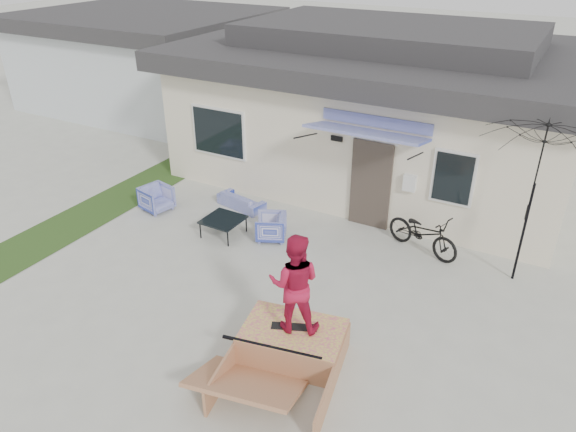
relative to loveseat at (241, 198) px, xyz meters
The scene contains 13 objects.
ground 4.36m from the loveseat, 60.62° to the right, with size 90.00×90.00×0.00m, color #AEAFA1.
grass_strip 3.56m from the loveseat, 149.67° to the right, with size 1.40×8.00×0.01m, color #244018.
house 5.01m from the loveseat, 63.04° to the left, with size 10.80×8.49×4.10m.
neighbor_house 10.53m from the loveseat, 143.42° to the left, with size 8.60×7.60×3.50m.
loveseat is the anchor object (origin of this frame).
armchair_left 2.10m from the loveseat, 147.26° to the right, with size 0.68×0.63×0.70m, color #22349F.
armchair_right 1.76m from the loveseat, 34.59° to the right, with size 0.65×0.60×0.66m, color #22349F.
coffee_table 1.43m from the loveseat, 73.35° to the right, with size 0.84×0.84×0.41m, color black.
bicycle 4.60m from the loveseat, ahead, with size 0.61×1.74×1.11m, color black.
patio_umbrella 6.68m from the loveseat, ahead, with size 2.44×2.28×2.20m.
skate_ramp 5.51m from the loveseat, 48.02° to the right, with size 1.62×2.15×0.54m, color #A36B47, non-canonical shape.
skateboard 5.47m from the loveseat, 47.73° to the right, with size 0.74×0.18×0.05m, color black.
skater 5.59m from the loveseat, 47.73° to the right, with size 0.82×0.64×1.69m, color #B31639.
Camera 1 is at (4.70, -6.21, 6.18)m, focal length 33.34 mm.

